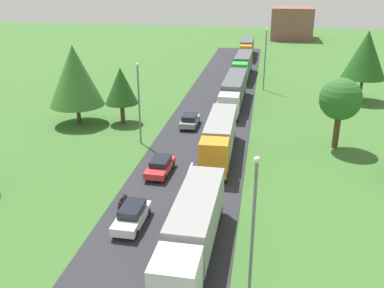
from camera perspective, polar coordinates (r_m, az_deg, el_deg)
The scene contains 19 objects.
road at distance 39.93m, azimuth -0.27°, elevation -3.28°, with size 10.00×140.00×0.06m, color #2B2B30.
lane_marking_centre at distance 37.58m, azimuth -0.96°, elevation -4.88°, with size 0.16×124.03×0.01m.
truck_lead at distance 27.23m, azimuth 0.11°, elevation -11.06°, with size 2.69×12.15×3.59m.
truck_second at distance 41.84m, azimuth 3.65°, elevation 1.05°, with size 2.62×12.14×3.65m.
truck_third at distance 58.86m, azimuth 5.51°, elevation 7.08°, with size 2.73×14.78×3.73m.
truck_fourth at distance 75.91m, azimuth 6.69°, elevation 10.33°, with size 2.83×13.37×3.77m.
truck_fifth at distance 95.51m, azimuth 7.25°, elevation 12.56°, with size 2.56×14.21×3.64m.
car_second at distance 31.31m, azimuth -7.93°, elevation -9.30°, with size 1.83×4.28×1.51m.
car_third at distance 38.76m, azimuth -4.21°, elevation -2.89°, with size 1.97×4.36×1.39m.
car_fourth at distance 50.55m, azimuth -0.29°, elevation 3.15°, with size 1.86×4.12×1.50m.
motorcycle_courier at distance 33.85m, azimuth -9.15°, elevation -7.44°, with size 0.28×1.94×0.91m.
lamppost_lead at distance 23.31m, azimuth 8.08°, elevation -10.03°, with size 0.36×0.36×8.37m.
lamppost_second at distance 44.85m, azimuth -7.00°, elevation 5.81°, with size 0.36×0.36×8.53m.
lamppost_third at distance 67.27m, azimuth 9.61°, elevation 11.27°, with size 0.36×0.36×9.28m.
tree_oak at distance 45.61m, azimuth 18.97°, elevation 5.55°, with size 4.21×4.21×7.29m.
tree_maple at distance 51.72m, azimuth -9.34°, elevation 7.57°, with size 3.91×3.91×6.73m.
tree_pine at distance 52.33m, azimuth -15.18°, elevation 8.67°, with size 6.38×6.38×9.31m.
tree_ash at distance 64.66m, azimuth 21.91°, elevation 10.85°, with size 5.87×5.87×9.72m.
distant_building at distance 126.05m, azimuth 12.93°, elevation 15.27°, with size 10.89×12.79×8.31m, color brown.
Camera 1 is at (6.23, -11.20, 16.79)m, focal length 40.52 mm.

